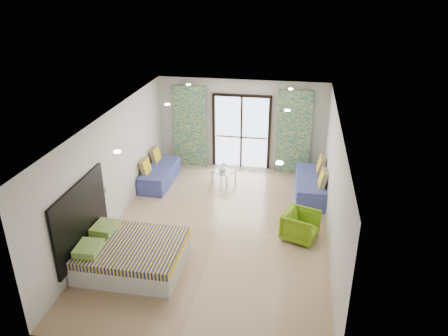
% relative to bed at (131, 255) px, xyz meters
% --- Properties ---
extents(floor, '(5.00, 7.50, 0.01)m').
position_rel_bed_xyz_m(floor, '(1.48, 1.70, -0.29)').
color(floor, '#997B5B').
rests_on(floor, ground).
extents(ceiling, '(5.00, 7.50, 0.01)m').
position_rel_bed_xyz_m(ceiling, '(1.48, 1.70, 2.41)').
color(ceiling, silver).
rests_on(ceiling, ground).
extents(wall_back, '(5.00, 0.01, 2.70)m').
position_rel_bed_xyz_m(wall_back, '(1.48, 5.45, 1.06)').
color(wall_back, silver).
rests_on(wall_back, ground).
extents(wall_front, '(5.00, 0.01, 2.70)m').
position_rel_bed_xyz_m(wall_front, '(1.48, -2.05, 1.06)').
color(wall_front, silver).
rests_on(wall_front, ground).
extents(wall_left, '(0.01, 7.50, 2.70)m').
position_rel_bed_xyz_m(wall_left, '(-1.02, 1.70, 1.06)').
color(wall_left, silver).
rests_on(wall_left, ground).
extents(wall_right, '(0.01, 7.50, 2.70)m').
position_rel_bed_xyz_m(wall_right, '(3.98, 1.70, 1.06)').
color(wall_right, silver).
rests_on(wall_right, ground).
extents(balcony_door, '(1.76, 0.08, 2.28)m').
position_rel_bed_xyz_m(balcony_door, '(1.48, 5.42, 0.97)').
color(balcony_door, black).
rests_on(balcony_door, floor).
extents(balcony_rail, '(1.52, 0.03, 0.04)m').
position_rel_bed_xyz_m(balcony_rail, '(1.48, 5.43, 0.66)').
color(balcony_rail, '#595451').
rests_on(balcony_rail, balcony_door).
extents(curtain_left, '(1.00, 0.10, 2.50)m').
position_rel_bed_xyz_m(curtain_left, '(-0.07, 5.27, 0.96)').
color(curtain_left, silver).
rests_on(curtain_left, floor).
extents(curtain_right, '(1.00, 0.10, 2.50)m').
position_rel_bed_xyz_m(curtain_right, '(3.03, 5.27, 0.96)').
color(curtain_right, silver).
rests_on(curtain_right, floor).
extents(downlight_a, '(0.12, 0.12, 0.02)m').
position_rel_bed_xyz_m(downlight_a, '(0.08, -0.30, 2.38)').
color(downlight_a, '#FFE0B2').
rests_on(downlight_a, ceiling).
extents(downlight_b, '(0.12, 0.12, 0.02)m').
position_rel_bed_xyz_m(downlight_b, '(2.88, -0.30, 2.38)').
color(downlight_b, '#FFE0B2').
rests_on(downlight_b, ceiling).
extents(downlight_c, '(0.12, 0.12, 0.02)m').
position_rel_bed_xyz_m(downlight_c, '(0.08, 2.70, 2.38)').
color(downlight_c, '#FFE0B2').
rests_on(downlight_c, ceiling).
extents(downlight_d, '(0.12, 0.12, 0.02)m').
position_rel_bed_xyz_m(downlight_d, '(2.88, 2.70, 2.38)').
color(downlight_d, '#FFE0B2').
rests_on(downlight_d, ceiling).
extents(downlight_e, '(0.12, 0.12, 0.02)m').
position_rel_bed_xyz_m(downlight_e, '(0.08, 4.70, 2.38)').
color(downlight_e, '#FFE0B2').
rests_on(downlight_e, ceiling).
extents(downlight_f, '(0.12, 0.12, 0.02)m').
position_rel_bed_xyz_m(downlight_f, '(2.88, 4.70, 2.38)').
color(downlight_f, '#FFE0B2').
rests_on(downlight_f, ceiling).
extents(headboard, '(0.06, 2.10, 1.50)m').
position_rel_bed_xyz_m(headboard, '(-0.98, -0.00, 0.76)').
color(headboard, black).
rests_on(headboard, floor).
extents(switch_plate, '(0.02, 0.10, 0.10)m').
position_rel_bed_xyz_m(switch_plate, '(-0.99, 1.25, 0.76)').
color(switch_plate, silver).
rests_on(switch_plate, wall_left).
extents(bed, '(2.01, 1.64, 0.69)m').
position_rel_bed_xyz_m(bed, '(0.00, 0.00, 0.00)').
color(bed, silver).
rests_on(bed, floor).
extents(daybed_left, '(0.73, 1.81, 0.89)m').
position_rel_bed_xyz_m(daybed_left, '(-0.64, 3.84, -0.01)').
color(daybed_left, '#3C4690').
rests_on(daybed_left, floor).
extents(daybed_right, '(0.82, 1.98, 0.97)m').
position_rel_bed_xyz_m(daybed_right, '(3.59, 3.81, 0.01)').
color(daybed_right, '#3C4690').
rests_on(daybed_right, floor).
extents(coffee_table, '(0.71, 0.71, 0.63)m').
position_rel_bed_xyz_m(coffee_table, '(1.16, 4.18, 0.03)').
color(coffee_table, silver).
rests_on(coffee_table, floor).
extents(vase, '(0.20, 0.21, 0.20)m').
position_rel_bed_xyz_m(vase, '(1.13, 4.14, 0.17)').
color(vase, white).
rests_on(vase, coffee_table).
extents(armchair, '(0.87, 0.90, 0.74)m').
position_rel_bed_xyz_m(armchair, '(3.35, 1.65, 0.08)').
color(armchair, '#689813').
rests_on(armchair, floor).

